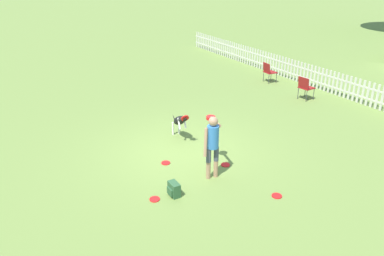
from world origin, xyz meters
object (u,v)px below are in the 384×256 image
frisbee_near_dog (166,163)px  backpack_on_grass (174,189)px  folding_chair_blue_left (269,71)px  folding_chair_center (305,86)px  handler_person (212,140)px  leaping_dog (180,121)px  frisbee_near_handler (155,199)px  frisbee_midfield (277,196)px  frisbee_far_scatter (225,165)px

frisbee_near_dog → backpack_on_grass: 1.52m
folding_chair_blue_left → folding_chair_center: 2.47m
handler_person → frisbee_near_dog: size_ratio=6.89×
leaping_dog → frisbee_near_handler: bearing=60.2°
frisbee_near_handler → folding_chair_center: 8.41m
backpack_on_grass → folding_chair_center: size_ratio=0.36×
backpack_on_grass → folding_chair_blue_left: folding_chair_blue_left is taller
frisbee_near_dog → handler_person: bearing=30.8°
folding_chair_blue_left → frisbee_midfield: bearing=146.8°
frisbee_midfield → handler_person: bearing=-151.4°
handler_person → frisbee_far_scatter: 1.20m
leaping_dog → frisbee_near_dog: 1.64m
folding_chair_blue_left → handler_person: bearing=136.1°
frisbee_far_scatter → folding_chair_blue_left: 7.79m
frisbee_near_handler → folding_chair_blue_left: 9.86m
folding_chair_center → frisbee_near_handler: bearing=107.7°
frisbee_far_scatter → backpack_on_grass: 1.89m
handler_person → backpack_on_grass: size_ratio=4.85×
frisbee_near_handler → frisbee_midfield: (1.27, 2.45, 0.00)m
frisbee_near_dog → folding_chair_blue_left: (-4.24, 7.15, 0.51)m
handler_person → frisbee_far_scatter: bearing=33.5°
handler_person → frisbee_midfield: 1.95m
leaping_dog → folding_chair_blue_left: (-3.12, 6.11, -0.06)m
backpack_on_grass → folding_chair_center: bearing=113.7°
frisbee_near_dog → folding_chair_center: 7.08m
leaping_dog → frisbee_far_scatter: leaping_dog is taller
frisbee_far_scatter → folding_chair_blue_left: (-5.12, 5.85, 0.51)m
frisbee_far_scatter → backpack_on_grass: size_ratio=0.70×
frisbee_midfield → folding_chair_center: size_ratio=0.26×
frisbee_near_handler → backpack_on_grass: size_ratio=0.70×
handler_person → frisbee_midfield: size_ratio=6.89×
backpack_on_grass → handler_person: bearing=102.7°
leaping_dog → frisbee_near_dog: size_ratio=5.19×
backpack_on_grass → frisbee_far_scatter: bearing=106.9°
handler_person → frisbee_near_handler: handler_person is taller
handler_person → leaping_dog: 2.35m
frisbee_midfield → folding_chair_blue_left: 8.92m
frisbee_near_handler → frisbee_far_scatter: size_ratio=1.00×
handler_person → frisbee_near_handler: size_ratio=6.89×
leaping_dog → folding_chair_center: leaping_dog is taller
handler_person → folding_chair_blue_left: size_ratio=1.84×
leaping_dog → frisbee_far_scatter: (2.01, 0.26, -0.58)m
frisbee_near_dog → frisbee_midfield: (2.63, 1.49, 0.00)m
frisbee_midfield → frisbee_far_scatter: 1.76m
frisbee_near_handler → frisbee_near_dog: bearing=144.9°
frisbee_far_scatter → folding_chair_center: 6.16m
handler_person → frisbee_near_dog: (-1.16, -0.69, -0.99)m
leaping_dog → frisbee_midfield: 3.83m
handler_person → backpack_on_grass: 1.48m
handler_person → frisbee_near_dog: 1.67m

